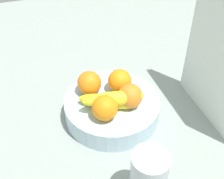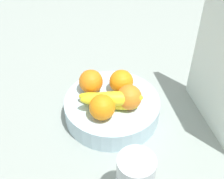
{
  "view_description": "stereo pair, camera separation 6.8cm",
  "coord_description": "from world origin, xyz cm",
  "px_view_note": "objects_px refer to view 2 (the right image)",
  "views": [
    {
      "loc": [
        60.23,
        -20.79,
        65.14
      ],
      "look_at": [
        -0.07,
        -2.43,
        10.24
      ],
      "focal_mm": 48.1,
      "sensor_mm": 36.0,
      "label": 1
    },
    {
      "loc": [
        61.86,
        -14.14,
        65.14
      ],
      "look_at": [
        -0.07,
        -2.43,
        10.24
      ],
      "focal_mm": 48.1,
      "sensor_mm": 36.0,
      "label": 2
    }
  ],
  "objects_px": {
    "orange_front_right": "(91,81)",
    "banana_bunch": "(110,100)",
    "cutting_board": "(222,71)",
    "orange_center": "(102,107)",
    "orange_back_left": "(129,97)",
    "fruit_bowl": "(112,108)",
    "orange_front_left": "(121,82)"
  },
  "relations": [
    {
      "from": "fruit_bowl",
      "to": "orange_center",
      "type": "distance_m",
      "value": 0.1
    },
    {
      "from": "orange_center",
      "to": "banana_bunch",
      "type": "distance_m",
      "value": 0.04
    },
    {
      "from": "orange_front_right",
      "to": "cutting_board",
      "type": "bearing_deg",
      "value": 69.89
    },
    {
      "from": "cutting_board",
      "to": "banana_bunch",
      "type": "bearing_deg",
      "value": -99.46
    },
    {
      "from": "orange_front_left",
      "to": "orange_center",
      "type": "xyz_separation_m",
      "value": [
        0.09,
        -0.07,
        0.0
      ]
    },
    {
      "from": "orange_center",
      "to": "cutting_board",
      "type": "bearing_deg",
      "value": 88.36
    },
    {
      "from": "orange_front_right",
      "to": "cutting_board",
      "type": "distance_m",
      "value": 0.36
    },
    {
      "from": "orange_front_left",
      "to": "banana_bunch",
      "type": "relative_size",
      "value": 0.39
    },
    {
      "from": "fruit_bowl",
      "to": "banana_bunch",
      "type": "height_order",
      "value": "banana_bunch"
    },
    {
      "from": "orange_back_left",
      "to": "banana_bunch",
      "type": "height_order",
      "value": "orange_back_left"
    },
    {
      "from": "orange_front_right",
      "to": "cutting_board",
      "type": "relative_size",
      "value": 0.19
    },
    {
      "from": "fruit_bowl",
      "to": "orange_front_right",
      "type": "relative_size",
      "value": 3.96
    },
    {
      "from": "fruit_bowl",
      "to": "cutting_board",
      "type": "xyz_separation_m",
      "value": [
        0.07,
        0.28,
        0.15
      ]
    },
    {
      "from": "orange_back_left",
      "to": "banana_bunch",
      "type": "distance_m",
      "value": 0.05
    },
    {
      "from": "banana_bunch",
      "to": "cutting_board",
      "type": "bearing_deg",
      "value": 82.66
    },
    {
      "from": "orange_front_right",
      "to": "orange_front_left",
      "type": "bearing_deg",
      "value": 78.96
    },
    {
      "from": "orange_center",
      "to": "banana_bunch",
      "type": "xyz_separation_m",
      "value": [
        -0.03,
        0.03,
        -0.0
      ]
    },
    {
      "from": "orange_front_right",
      "to": "orange_back_left",
      "type": "height_order",
      "value": "same"
    },
    {
      "from": "fruit_bowl",
      "to": "orange_back_left",
      "type": "height_order",
      "value": "orange_back_left"
    },
    {
      "from": "orange_center",
      "to": "orange_back_left",
      "type": "xyz_separation_m",
      "value": [
        -0.02,
        0.08,
        0.0
      ]
    },
    {
      "from": "orange_center",
      "to": "cutting_board",
      "type": "distance_m",
      "value": 0.32
    },
    {
      "from": "orange_back_left",
      "to": "cutting_board",
      "type": "relative_size",
      "value": 0.19
    },
    {
      "from": "orange_center",
      "to": "orange_back_left",
      "type": "height_order",
      "value": "same"
    },
    {
      "from": "orange_center",
      "to": "banana_bunch",
      "type": "height_order",
      "value": "orange_center"
    },
    {
      "from": "orange_back_left",
      "to": "orange_center",
      "type": "bearing_deg",
      "value": -72.73
    },
    {
      "from": "orange_front_right",
      "to": "orange_center",
      "type": "relative_size",
      "value": 1.0
    },
    {
      "from": "orange_front_left",
      "to": "orange_back_left",
      "type": "xyz_separation_m",
      "value": [
        0.07,
        0.01,
        0.0
      ]
    },
    {
      "from": "orange_back_left",
      "to": "cutting_board",
      "type": "xyz_separation_m",
      "value": [
        0.03,
        0.24,
        0.08
      ]
    },
    {
      "from": "orange_center",
      "to": "orange_front_right",
      "type": "bearing_deg",
      "value": -172.49
    },
    {
      "from": "orange_front_right",
      "to": "banana_bunch",
      "type": "height_order",
      "value": "orange_front_right"
    },
    {
      "from": "fruit_bowl",
      "to": "orange_center",
      "type": "relative_size",
      "value": 3.96
    },
    {
      "from": "banana_bunch",
      "to": "orange_front_right",
      "type": "bearing_deg",
      "value": -154.15
    }
  ]
}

